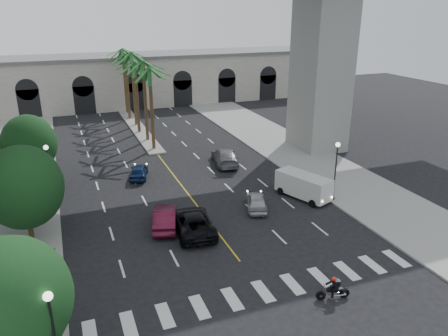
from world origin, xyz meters
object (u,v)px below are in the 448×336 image
traffic_signal_near (58,312)px  car_b (165,217)px  lamp_post_right (336,166)px  motorcycle_rider (334,289)px  traffic_signal_far (56,267)px  pedestrian_b (30,271)px  lamp_post_left_far (49,170)px  car_a (256,201)px  car_d (225,156)px  lamp_post_left_near (54,335)px  cargo_van (304,185)px  car_e (139,171)px  car_c (193,222)px

traffic_signal_near → car_b: traffic_signal_near is taller
lamp_post_right → motorcycle_rider: (-7.89, -11.60, -2.55)m
traffic_signal_far → pedestrian_b: bearing=122.6°
lamp_post_left_far → car_b: bearing=-42.9°
lamp_post_left_far → car_a: (15.87, -7.03, -2.54)m
lamp_post_right → lamp_post_left_far: bearing=160.7°
car_b → pedestrian_b: (-9.39, -4.70, 0.34)m
car_d → pedestrian_b: 25.11m
lamp_post_left_near → car_b: (7.95, 13.60, -2.43)m
traffic_signal_near → cargo_van: traffic_signal_near is taller
traffic_signal_near → car_e: bearing=70.3°
lamp_post_right → car_e: 19.00m
lamp_post_right → car_a: 7.44m
lamp_post_left_far → traffic_signal_near: lamp_post_left_far is taller
car_d → car_a: bearing=93.3°
car_a → car_c: (-6.14, -1.92, 0.12)m
lamp_post_left_near → pedestrian_b: 9.26m
car_c → car_e: (-1.70, 12.62, -0.12)m
traffic_signal_near → lamp_post_left_far: bearing=90.3°
traffic_signal_far → car_d: 25.74m
lamp_post_left_far → car_c: bearing=-42.6°
car_c → cargo_van: (10.98, 2.45, 0.40)m
lamp_post_left_far → lamp_post_right: size_ratio=1.00×
traffic_signal_near → pedestrian_b: traffic_signal_near is taller
traffic_signal_near → car_a: traffic_signal_near is taller
motorcycle_rider → car_b: bearing=131.8°
lamp_post_left_near → pedestrian_b: (-1.44, 8.91, -2.09)m
car_c → car_d: car_d is taller
lamp_post_left_near → car_d: (17.49, 25.40, -2.38)m
car_d → pedestrian_b: pedestrian_b is taller
car_e → cargo_van: bearing=157.4°
lamp_post_right → cargo_van: bearing=144.4°
lamp_post_left_near → pedestrian_b: bearing=99.2°
traffic_signal_near → car_e: size_ratio=0.91×
lamp_post_right → car_a: (-6.93, 0.97, -2.54)m
lamp_post_left_near → pedestrian_b: lamp_post_left_near is taller
lamp_post_right → car_c: (-13.07, -0.95, -2.42)m
car_c → cargo_van: bearing=-161.7°
lamp_post_left_near → car_b: size_ratio=1.11×
pedestrian_b → cargo_van: bearing=54.0°
lamp_post_left_far → car_b: lamp_post_left_far is taller
pedestrian_b → traffic_signal_far: bearing=-17.6°
traffic_signal_near → cargo_van: 23.88m
car_a → car_e: size_ratio=1.00×
traffic_signal_far → car_a: traffic_signal_far is taller
car_a → car_c: bearing=37.5°
car_a → car_b: bearing=22.7°
traffic_signal_far → pedestrian_b: traffic_signal_far is taller
lamp_post_left_near → motorcycle_rider: (14.91, 1.40, -2.55)m
car_d → lamp_post_left_far: bearing=25.5°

